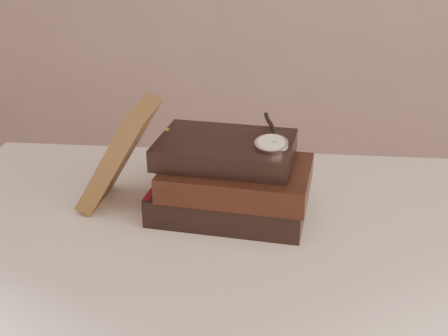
# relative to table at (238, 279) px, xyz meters

# --- Properties ---
(table) EXTENTS (1.00, 0.60, 0.75)m
(table) POSITION_rel_table_xyz_m (0.00, 0.00, 0.00)
(table) COLOR beige
(table) RESTS_ON ground
(book_stack) EXTENTS (0.26, 0.19, 0.12)m
(book_stack) POSITION_rel_table_xyz_m (-0.02, 0.05, 0.15)
(book_stack) COLOR black
(book_stack) RESTS_ON table
(journal) EXTENTS (0.13, 0.12, 0.17)m
(journal) POSITION_rel_table_xyz_m (-0.20, 0.07, 0.18)
(journal) COLOR #432F19
(journal) RESTS_ON table
(pocket_watch) EXTENTS (0.06, 0.15, 0.02)m
(pocket_watch) POSITION_rel_table_xyz_m (0.04, 0.04, 0.22)
(pocket_watch) COLOR silver
(pocket_watch) RESTS_ON book_stack
(eyeglasses) EXTENTS (0.11, 0.13, 0.05)m
(eyeglasses) POSITION_rel_table_xyz_m (-0.09, 0.14, 0.16)
(eyeglasses) COLOR silver
(eyeglasses) RESTS_ON book_stack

